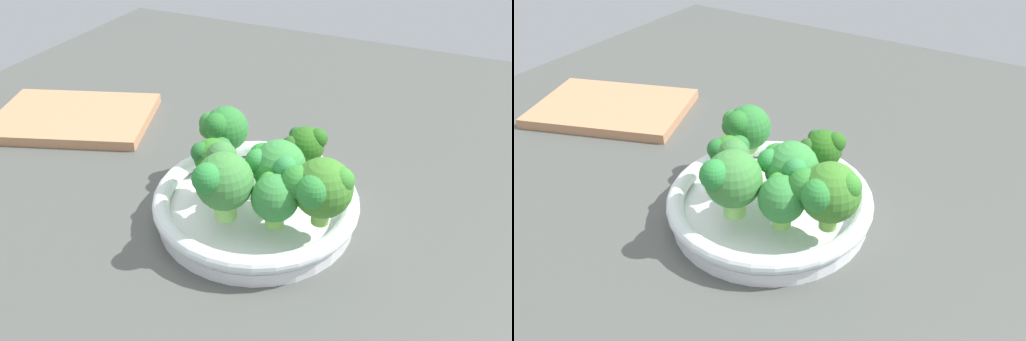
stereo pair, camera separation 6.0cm
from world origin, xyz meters
TOP-DOWN VIEW (x-y plane):
  - ground_plane at (0.00, 0.00)cm, footprint 130.00×130.00cm
  - bowl at (1.14, -3.57)cm, footprint 25.42×25.42cm
  - broccoli_floret_0 at (-0.64, -9.34)cm, footprint 6.54×8.14cm
  - broccoli_floret_1 at (5.58, -7.94)cm, footprint 5.30×5.80cm
  - broccoli_floret_2 at (9.83, -6.33)cm, footprint 7.72×7.24cm
  - broccoli_floret_3 at (-4.27, -4.16)cm, footprint 4.87×5.34cm
  - broccoli_floret_4 at (3.72, -3.69)cm, footprint 7.18×6.52cm
  - broccoli_floret_5 at (5.04, 2.53)cm, footprint 5.20×4.98cm
  - broccoli_floret_6 at (-6.63, 2.78)cm, footprint 6.68×6.61cm
  - cutting_board at (-36.63, 6.38)cm, footprint 29.50×24.54cm

SIDE VIEW (x-z plane):
  - ground_plane at x=0.00cm, z-range -2.50..0.00cm
  - cutting_board at x=-36.63cm, z-range 0.00..1.60cm
  - bowl at x=1.14cm, z-range 0.04..3.90cm
  - broccoli_floret_6 at x=-6.63cm, z-range 4.27..10.83cm
  - broccoli_floret_1 at x=5.58cm, z-range 4.43..10.69cm
  - broccoli_floret_3 at x=-4.27cm, z-range 4.50..10.67cm
  - broccoli_floret_5 at x=5.04cm, z-range 4.65..11.12cm
  - broccoli_floret_4 at x=3.72cm, z-range 4.53..12.04cm
  - broccoli_floret_2 at x=9.83cm, z-range 4.73..12.80cm
  - broccoli_floret_0 at x=-0.64cm, z-range 4.81..12.96cm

